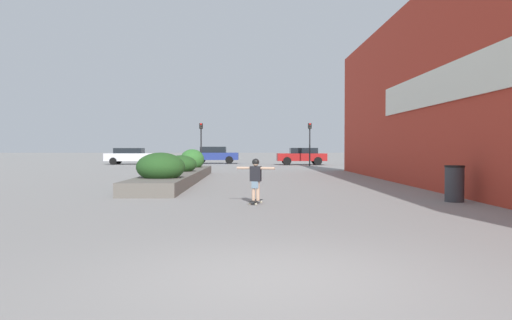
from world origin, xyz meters
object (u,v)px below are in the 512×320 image
(car_center_right, at_px, (215,155))
(traffic_light_right, at_px, (310,137))
(skateboarder, at_px, (256,175))
(skateboard, at_px, (256,201))
(car_center_left, at_px, (377,156))
(car_leftmost, at_px, (131,156))
(trash_bin, at_px, (454,184))
(car_rightmost, at_px, (302,156))
(traffic_light_left, at_px, (201,137))

(car_center_right, bearing_deg, traffic_light_right, 48.45)
(skateboarder, height_order, car_center_right, car_center_right)
(skateboard, height_order, car_center_left, car_center_left)
(car_leftmost, relative_size, traffic_light_right, 1.29)
(trash_bin, bearing_deg, car_rightmost, 91.84)
(traffic_light_right, bearing_deg, traffic_light_left, -179.92)
(car_center_right, bearing_deg, car_rightmost, 64.44)
(car_center_left, bearing_deg, skateboard, 159.87)
(skateboard, xyz_separation_m, trash_bin, (5.50, 0.43, 0.44))
(car_center_right, bearing_deg, skateboard, 5.63)
(trash_bin, relative_size, car_center_left, 0.23)
(skateboard, relative_size, traffic_light_right, 0.21)
(traffic_light_left, height_order, traffic_light_right, traffic_light_right)
(skateboard, xyz_separation_m, traffic_light_right, (4.79, 27.02, 2.31))
(car_leftmost, bearing_deg, car_center_right, 108.61)
(car_rightmost, relative_size, traffic_light_left, 1.23)
(car_center_left, height_order, car_center_right, car_center_right)
(trash_bin, bearing_deg, car_center_right, 104.71)
(traffic_light_right, bearing_deg, car_rightmost, 94.21)
(skateboarder, distance_m, trash_bin, 5.52)
(trash_bin, xyz_separation_m, car_leftmost, (-16.26, 31.34, 0.28))
(skateboard, bearing_deg, car_center_right, 113.15)
(car_rightmost, xyz_separation_m, traffic_light_left, (-8.53, -3.47, 1.57))
(skateboard, bearing_deg, skateboarder, -71.59)
(car_center_right, height_order, traffic_light_left, traffic_light_left)
(skateboard, height_order, car_rightmost, car_rightmost)
(skateboarder, distance_m, car_rightmost, 30.81)
(skateboarder, bearing_deg, car_rightmost, 99.05)
(skateboard, distance_m, car_center_right, 34.43)
(trash_bin, distance_m, car_center_right, 34.97)
(car_leftmost, distance_m, car_rightmost, 15.35)
(car_center_left, relative_size, traffic_light_right, 1.24)
(car_center_right, xyz_separation_m, car_rightmost, (7.92, -3.79, -0.05))
(car_rightmost, relative_size, traffic_light_right, 1.23)
(trash_bin, relative_size, traffic_light_right, 0.29)
(skateboarder, relative_size, car_rightmost, 0.26)
(car_center_right, relative_size, car_rightmost, 1.03)
(skateboard, bearing_deg, car_rightmost, 99.05)
(trash_bin, height_order, car_center_right, car_center_right)
(skateboard, xyz_separation_m, car_leftmost, (-10.76, 31.77, 0.72))
(skateboarder, bearing_deg, traffic_light_left, 115.92)
(traffic_light_right, bearing_deg, car_center_left, 28.89)
(car_leftmost, height_order, car_center_right, car_center_right)
(car_center_left, distance_m, traffic_light_left, 15.68)
(car_center_right, height_order, car_rightmost, car_center_right)
(car_center_left, bearing_deg, car_rightmost, 90.72)
(car_rightmost, height_order, traffic_light_right, traffic_light_right)
(skateboarder, xyz_separation_m, car_leftmost, (-10.76, 31.77, 0.02))
(car_leftmost, bearing_deg, traffic_light_right, 73.00)
(car_leftmost, distance_m, car_center_right, 7.79)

